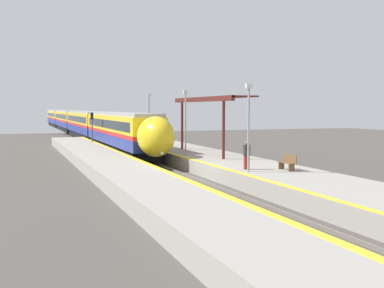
% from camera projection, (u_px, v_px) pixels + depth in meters
% --- Properties ---
extents(ground_plane, '(120.00, 120.00, 0.00)m').
position_uv_depth(ground_plane, '(184.00, 180.00, 29.15)').
color(ground_plane, '#4C4742').
extents(rail_left, '(0.08, 90.00, 0.15)m').
position_uv_depth(rail_left, '(172.00, 180.00, 28.89)').
color(rail_left, slate).
rests_on(rail_left, ground_plane).
extents(rail_right, '(0.08, 90.00, 0.15)m').
position_uv_depth(rail_right, '(195.00, 179.00, 29.40)').
color(rail_right, slate).
rests_on(rail_right, ground_plane).
extents(train, '(2.73, 94.03, 3.96)m').
position_uv_depth(train, '(77.00, 121.00, 76.67)').
color(train, black).
rests_on(train, ground_plane).
extents(platform_right, '(5.08, 64.00, 0.90)m').
position_uv_depth(platform_right, '(245.00, 170.00, 30.56)').
color(platform_right, '#9E998E').
rests_on(platform_right, ground_plane).
extents(platform_left, '(3.73, 64.00, 0.90)m').
position_uv_depth(platform_left, '(128.00, 176.00, 27.92)').
color(platform_left, '#9E998E').
rests_on(platform_left, ground_plane).
extents(platform_bench, '(0.44, 1.42, 0.89)m').
position_uv_depth(platform_bench, '(288.00, 162.00, 27.02)').
color(platform_bench, brown).
rests_on(platform_bench, platform_right).
extents(person_waiting, '(0.36, 0.22, 1.61)m').
position_uv_depth(person_waiting, '(247.00, 155.00, 27.36)').
color(person_waiting, maroon).
rests_on(person_waiting, platform_right).
extents(railway_signal, '(0.28, 0.28, 3.94)m').
position_uv_depth(railway_signal, '(92.00, 127.00, 49.73)').
color(railway_signal, '#59595E').
rests_on(railway_signal, ground_plane).
extents(lamppost_near, '(0.36, 0.20, 4.80)m').
position_uv_depth(lamppost_near, '(249.00, 121.00, 26.12)').
color(lamppost_near, '#9E9EA3').
rests_on(lamppost_near, platform_right).
extents(lamppost_mid, '(0.36, 0.20, 4.80)m').
position_uv_depth(lamppost_mid, '(186.00, 118.00, 35.59)').
color(lamppost_mid, '#9E9EA3').
rests_on(lamppost_mid, platform_right).
extents(lamppost_far, '(0.36, 0.20, 4.80)m').
position_uv_depth(lamppost_far, '(149.00, 116.00, 45.06)').
color(lamppost_far, '#9E9EA3').
rests_on(lamppost_far, platform_right).
extents(station_canopy, '(2.02, 11.53, 4.33)m').
position_uv_depth(station_canopy, '(208.00, 101.00, 36.80)').
color(station_canopy, '#511E19').
rests_on(station_canopy, platform_right).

